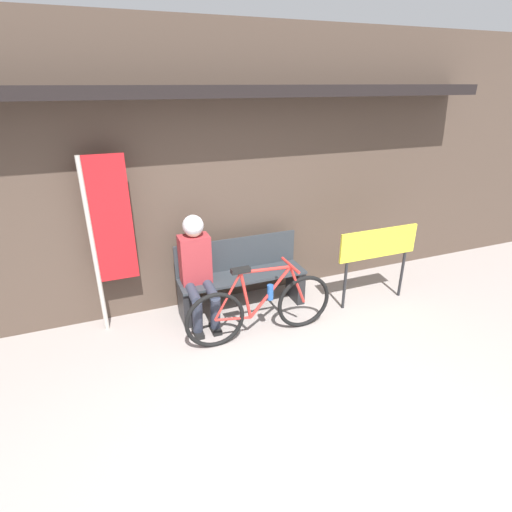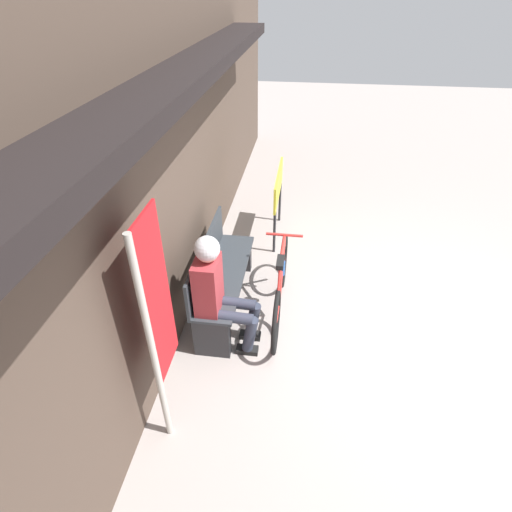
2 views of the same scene
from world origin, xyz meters
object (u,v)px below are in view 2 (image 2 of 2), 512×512
at_px(person_seated, 218,287).
at_px(signboard, 278,188).
at_px(banner_pole, 156,315).
at_px(bicycle, 280,286).
at_px(park_bench_near, 221,277).

relative_size(person_seated, signboard, 1.19).
relative_size(banner_pole, signboard, 1.81).
bearing_deg(banner_pole, signboard, -11.22).
relative_size(bicycle, banner_pole, 0.86).
height_order(bicycle, signboard, signboard).
bearing_deg(park_bench_near, signboard, -16.80).
height_order(park_bench_near, person_seated, person_seated).
height_order(bicycle, person_seated, person_seated).
distance_m(bicycle, signboard, 1.65).
xyz_separation_m(person_seated, signboard, (2.15, -0.38, 0.01)).
relative_size(park_bench_near, signboard, 1.42).
height_order(park_bench_near, bicycle, park_bench_near).
bearing_deg(bicycle, park_bench_near, 89.50).
bearing_deg(park_bench_near, banner_pole, 175.25).
height_order(park_bench_near, banner_pole, banner_pole).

